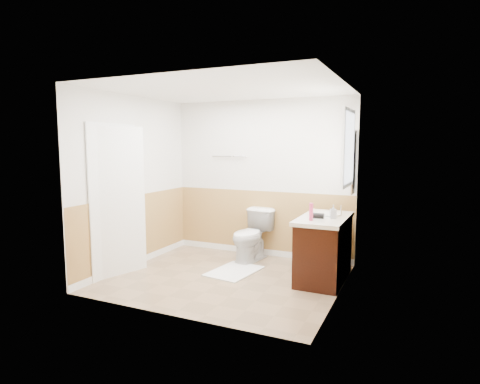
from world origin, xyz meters
The scene contains 32 objects.
floor centered at (0.00, 0.00, 0.00)m, with size 3.00×3.00×0.00m, color #8C7051.
ceiling centered at (0.00, 0.00, 2.50)m, with size 3.00×3.00×0.00m, color white.
wall_back centered at (0.00, 1.30, 1.25)m, with size 3.00×3.00×0.00m, color silver.
wall_front centered at (0.00, -1.30, 1.25)m, with size 3.00×3.00×0.00m, color silver.
wall_left centered at (-1.50, 0.00, 1.25)m, with size 3.00×3.00×0.00m, color silver.
wall_right centered at (1.50, 0.00, 1.25)m, with size 3.00×3.00×0.00m, color silver.
wainscot_back centered at (0.00, 1.29, 0.50)m, with size 3.00×3.00×0.00m, color tan.
wainscot_front centered at (0.00, -1.29, 0.50)m, with size 3.00×3.00×0.00m, color tan.
wainscot_left centered at (-1.49, 0.00, 0.50)m, with size 2.60×2.60×0.00m, color tan.
wainscot_right centered at (1.49, 0.00, 0.50)m, with size 2.60×2.60×0.00m, color tan.
toilet centered at (-0.01, 0.90, 0.40)m, with size 0.44×0.78×0.79m, color white.
bath_mat centered at (-0.01, 0.28, 0.01)m, with size 0.55×0.80×0.02m, color white.
vanity_cabinet centered at (1.21, 0.50, 0.40)m, with size 0.55×1.10×0.80m, color black.
vanity_knob_left centered at (0.91, 0.40, 0.55)m, with size 0.03×0.03×0.03m, color #B4B4BB.
vanity_knob_right centered at (0.91, 0.60, 0.55)m, with size 0.03×0.03×0.03m, color white.
countertop centered at (1.20, 0.50, 0.83)m, with size 0.60×1.15×0.05m, color silver.
sink_basin centered at (1.21, 0.65, 0.86)m, with size 0.36×0.36×0.02m, color white.
faucet centered at (1.39, 0.65, 0.92)m, with size 0.02×0.02×0.14m, color silver.
lotion_bottle centered at (1.11, 0.16, 0.96)m, with size 0.05×0.05×0.22m, color #CF3566.
soap_dispenser centered at (1.33, 0.44, 0.94)m, with size 0.08×0.08×0.17m, color #969BA9.
hair_dryer_body centered at (1.16, 0.35, 0.89)m, with size 0.07×0.07×0.14m, color black.
hair_dryer_handle centered at (1.13, 0.36, 0.86)m, with size 0.03×0.03×0.07m, color black.
mirror_panel centered at (1.48, 1.10, 1.55)m, with size 0.02×0.35×0.90m, color silver.
window_frame centered at (1.47, 0.59, 1.75)m, with size 0.04×0.80×1.00m, color white.
window_glass centered at (1.49, 0.59, 1.75)m, with size 0.01×0.70×0.90m, color white.
door centered at (-1.40, -0.45, 1.02)m, with size 0.05×0.80×2.04m, color white.
door_frame centered at (-1.48, -0.45, 1.03)m, with size 0.02×0.92×2.10m, color white.
door_knob centered at (-1.34, -0.12, 0.95)m, with size 0.06×0.06×0.06m, color silver.
towel_bar centered at (-0.55, 1.25, 1.60)m, with size 0.02×0.02×0.62m, color silver.
tp_holder_bar centered at (-0.10, 1.23, 0.70)m, with size 0.02×0.02×0.14m, color silver.
tp_roll centered at (-0.10, 1.23, 0.70)m, with size 0.11×0.11×0.10m, color white.
tp_sheet centered at (-0.10, 1.23, 0.59)m, with size 0.10×0.01×0.16m, color white.
Camera 1 is at (2.33, -4.66, 1.79)m, focal length 29.80 mm.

